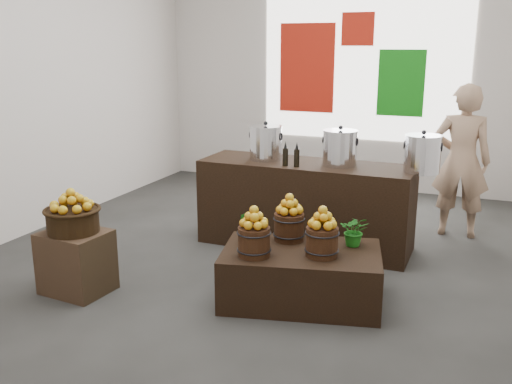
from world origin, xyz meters
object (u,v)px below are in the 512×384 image
at_px(crate, 76,262).
at_px(stock_pot_center, 340,149).
at_px(shopper, 461,161).
at_px(display_table, 301,276).
at_px(counter, 305,205).
at_px(stock_pot_right, 422,155).
at_px(stock_pot_left, 266,144).
at_px(wicker_basket, 73,221).

relative_size(crate, stock_pot_center, 1.60).
bearing_deg(stock_pot_center, shopper, 40.97).
bearing_deg(display_table, shopper, 51.21).
distance_m(counter, stock_pot_center, 0.78).
xyz_separation_m(stock_pot_center, stock_pot_right, (0.88, -0.01, 0.00)).
relative_size(counter, stock_pot_center, 6.47).
height_order(crate, stock_pot_left, stock_pot_left).
relative_size(stock_pot_center, shopper, 0.20).
distance_m(stock_pot_left, stock_pot_right, 1.75).
distance_m(wicker_basket, counter, 2.60).
bearing_deg(stock_pot_left, crate, -119.10).
distance_m(display_table, stock_pot_right, 1.89).
height_order(crate, counter, counter).
height_order(display_table, stock_pot_center, stock_pot_center).
relative_size(crate, shopper, 0.32).
xyz_separation_m(counter, stock_pot_left, (-0.49, 0.01, 0.68)).
relative_size(counter, stock_pot_right, 6.47).
height_order(stock_pot_center, shopper, shopper).
bearing_deg(crate, wicker_basket, 0.00).
bearing_deg(wicker_basket, crate, 0.00).
xyz_separation_m(wicker_basket, display_table, (2.03, 0.60, -0.46)).
bearing_deg(counter, wicker_basket, -127.99).
bearing_deg(stock_pot_left, display_table, -57.91).
height_order(wicker_basket, stock_pot_center, stock_pot_center).
height_order(crate, stock_pot_center, stock_pot_center).
bearing_deg(crate, stock_pot_center, 45.20).
bearing_deg(stock_pot_center, stock_pot_left, 179.28).
relative_size(counter, shopper, 1.30).
distance_m(crate, display_table, 2.12).
height_order(crate, shopper, shopper).
distance_m(wicker_basket, display_table, 2.16).
bearing_deg(wicker_basket, counter, 51.28).
relative_size(display_table, counter, 0.59).
xyz_separation_m(crate, stock_pot_right, (2.88, 2.01, 0.87)).
bearing_deg(shopper, stock_pot_left, 24.50).
relative_size(crate, wicker_basket, 1.25).
bearing_deg(counter, crate, -127.99).
xyz_separation_m(crate, display_table, (2.03, 0.60, -0.05)).
height_order(wicker_basket, stock_pot_right, stock_pot_right).
relative_size(display_table, stock_pot_left, 3.79).
bearing_deg(shopper, display_table, 62.01).
bearing_deg(display_table, stock_pot_left, 109.15).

